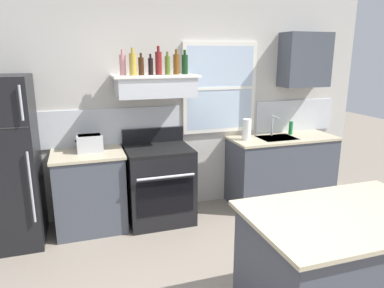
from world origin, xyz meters
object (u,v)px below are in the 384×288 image
toaster (90,143)px  kitchen_island (341,270)px  bottle_rose_pink (123,65)px  bottle_amber_wine (176,64)px  bottle_balsamic_dark (151,66)px  bottle_brown_stout (141,66)px  bottle_dark_green_wine (185,64)px  dish_soap_bottle (291,128)px  bottle_red_label_wine (159,63)px  bottle_olive_oil_square (167,65)px  paper_towel_roll (247,129)px  stove_range (159,183)px  refrigerator (2,163)px  bottle_champagne_gold_foil (133,64)px

toaster → kitchen_island: toaster is taller
bottle_rose_pink → bottle_amber_wine: (0.61, -0.01, 0.00)m
bottle_balsamic_dark → toaster: bearing=-179.6°
bottle_rose_pink → bottle_brown_stout: size_ratio=1.15×
bottle_dark_green_wine → dish_soap_bottle: (1.51, 0.02, -0.86)m
bottle_rose_pink → bottle_amber_wine: bottle_amber_wine is taller
bottle_balsamic_dark → bottle_red_label_wine: (0.10, 0.01, 0.04)m
bottle_red_label_wine → bottle_olive_oil_square: bottle_red_label_wine is taller
bottle_dark_green_wine → kitchen_island: bottle_dark_green_wine is taller
toaster → bottle_rose_pink: bearing=5.6°
bottle_brown_stout → bottle_amber_wine: (0.42, 0.03, 0.02)m
paper_towel_roll → dish_soap_bottle: 0.73m
toaster → bottle_olive_oil_square: bottle_olive_oil_square is taller
bottle_olive_oil_square → bottle_amber_wine: 0.11m
stove_range → bottle_dark_green_wine: size_ratio=3.92×
bottle_dark_green_wine → paper_towel_roll: size_ratio=1.03×
bottle_balsamic_dark → bottle_red_label_wine: bearing=8.2°
bottle_balsamic_dark → bottle_red_label_wine: 0.10m
dish_soap_bottle → bottle_rose_pink: bearing=-179.7°
toaster → bottle_rose_pink: bottle_rose_pink is taller
bottle_balsamic_dark → bottle_brown_stout: bearing=-173.4°
bottle_red_label_wine → bottle_rose_pink: bearing=177.0°
stove_range → bottle_rose_pink: (-0.35, 0.12, 1.40)m
toaster → refrigerator: bearing=-173.2°
bottle_amber_wine → bottle_brown_stout: bearing=-175.4°
bottle_brown_stout → bottle_balsamic_dark: size_ratio=1.04×
stove_range → dish_soap_bottle: same height
toaster → paper_towel_roll: paper_towel_roll is taller
refrigerator → kitchen_island: size_ratio=1.27×
paper_towel_roll → dish_soap_bottle: bearing=7.9°
bottle_champagne_gold_foil → bottle_balsamic_dark: 0.20m
toaster → paper_towel_roll: (1.93, -0.05, 0.04)m
toaster → bottle_dark_green_wine: bearing=1.9°
kitchen_island → bottle_red_label_wine: bearing=110.0°
bottle_amber_wine → dish_soap_bottle: 1.83m
dish_soap_bottle → bottle_champagne_gold_foil: bearing=-178.1°
bottle_brown_stout → bottle_balsamic_dark: 0.11m
bottle_red_label_wine → dish_soap_bottle: size_ratio=1.77×
paper_towel_roll → bottle_amber_wine: bearing=175.4°
refrigerator → paper_towel_roll: refrigerator is taller
toaster → bottle_champagne_gold_foil: 1.00m
stove_range → bottle_balsamic_dark: bearing=116.7°
bottle_balsamic_dark → dish_soap_bottle: 2.10m
paper_towel_roll → dish_soap_bottle: (0.72, 0.10, -0.04)m
stove_range → bottle_balsamic_dark: bottle_balsamic_dark is taller
refrigerator → bottle_red_label_wine: size_ratio=5.56×
bottle_rose_pink → bottle_amber_wine: bearing=-1.3°
stove_range → bottle_balsamic_dark: size_ratio=4.69×
bottle_rose_pink → kitchen_island: (1.21, -2.24, -1.41)m
kitchen_island → bottle_brown_stout: bearing=114.8°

